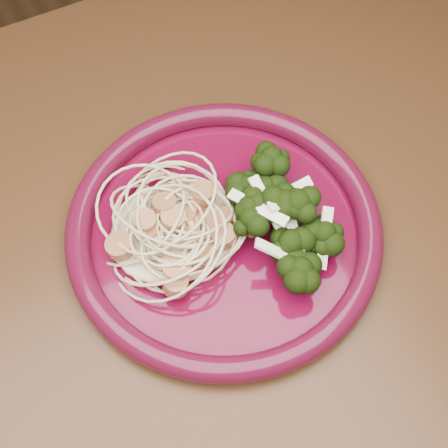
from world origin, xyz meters
TOP-DOWN VIEW (x-y plane):
  - dining_table at (0.00, 0.00)m, footprint 1.20×0.80m
  - dinner_plate at (0.11, 0.01)m, footprint 0.42×0.42m
  - spaghetti_pile at (0.06, 0.02)m, footprint 0.17×0.16m
  - scallop_cluster at (0.06, 0.02)m, footprint 0.17×0.17m
  - broccoli_pile at (0.16, -0.02)m, footprint 0.14×0.17m
  - onion_garnish at (0.16, -0.02)m, footprint 0.09×0.11m

SIDE VIEW (x-z plane):
  - dining_table at x=0.00m, z-range 0.28..1.03m
  - dinner_plate at x=0.11m, z-range 0.75..0.77m
  - spaghetti_pile at x=0.06m, z-range 0.76..0.79m
  - broccoli_pile at x=0.16m, z-range 0.76..0.81m
  - scallop_cluster at x=0.06m, z-range 0.79..0.83m
  - onion_garnish at x=0.16m, z-range 0.79..0.84m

